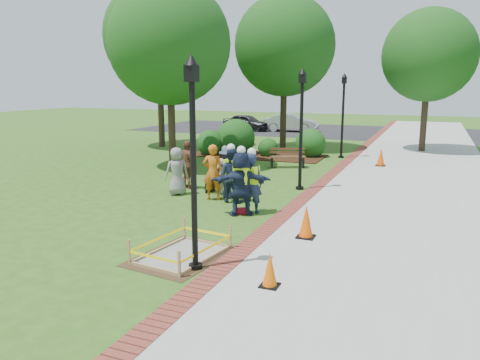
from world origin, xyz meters
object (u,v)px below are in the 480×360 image
at_px(hivis_worker_a, 241,181).
at_px(hivis_worker_c, 231,173).
at_px(wet_concrete_pad, 182,246).
at_px(hivis_worker_b, 251,181).
at_px(cone_front, 270,270).
at_px(bench_near, 225,187).
at_px(lamp_near, 193,148).

relative_size(hivis_worker_a, hivis_worker_c, 1.07).
xyz_separation_m(wet_concrete_pad, hivis_worker_b, (0.11, 3.93, 0.71)).
bearing_deg(cone_front, wet_concrete_pad, 161.42).
relative_size(bench_near, cone_front, 2.30).
distance_m(bench_near, lamp_near, 6.96).
relative_size(lamp_near, hivis_worker_a, 2.12).
distance_m(hivis_worker_a, hivis_worker_b, 0.40).
bearing_deg(hivis_worker_c, hivis_worker_a, -55.92).
xyz_separation_m(bench_near, hivis_worker_a, (1.47, -2.17, 0.73)).
xyz_separation_m(cone_front, lamp_near, (-1.69, 0.26, 2.15)).
bearing_deg(wet_concrete_pad, hivis_worker_b, 88.45).
height_order(wet_concrete_pad, lamp_near, lamp_near).
bearing_deg(bench_near, hivis_worker_b, -47.68).
height_order(hivis_worker_a, hivis_worker_b, hivis_worker_a).
height_order(bench_near, cone_front, bench_near).
relative_size(cone_front, lamp_near, 0.16).
xyz_separation_m(wet_concrete_pad, cone_front, (2.28, -0.77, 0.09)).
xyz_separation_m(bench_near, hivis_worker_b, (1.65, -1.81, 0.69)).
relative_size(bench_near, hivis_worker_b, 0.82).
relative_size(bench_near, hivis_worker_c, 0.83).
bearing_deg(lamp_near, wet_concrete_pad, 139.43).
height_order(cone_front, lamp_near, lamp_near).
height_order(cone_front, hivis_worker_c, hivis_worker_c).
height_order(wet_concrete_pad, cone_front, cone_front).
bearing_deg(hivis_worker_a, hivis_worker_c, 124.08).
height_order(wet_concrete_pad, hivis_worker_a, hivis_worker_a).
height_order(lamp_near, hivis_worker_b, lamp_near).
bearing_deg(cone_front, hivis_worker_c, 119.84).
height_order(hivis_worker_b, hivis_worker_c, hivis_worker_b).
bearing_deg(hivis_worker_a, cone_front, -61.52).
xyz_separation_m(bench_near, hivis_worker_c, (0.59, -0.87, 0.67)).
distance_m(lamp_near, hivis_worker_c, 5.80).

